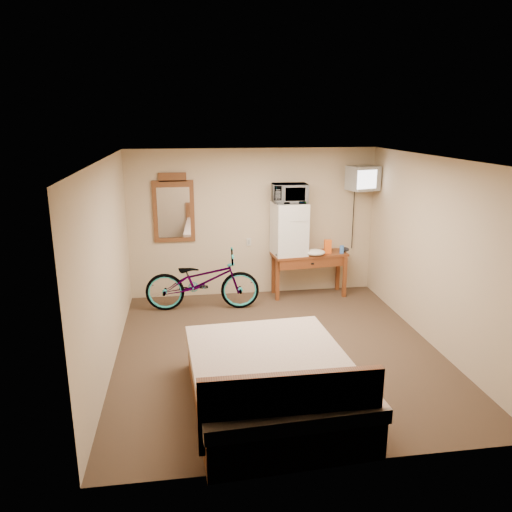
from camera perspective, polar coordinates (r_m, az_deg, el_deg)
name	(u,v)px	position (r m, az deg, el deg)	size (l,w,h in m)	color
room	(279,259)	(6.30, 2.60, -0.37)	(4.60, 4.64, 2.50)	#402E20
desk	(310,261)	(8.55, 6.14, -0.56)	(1.31, 0.62, 0.75)	brown
mini_fridge	(289,229)	(8.37, 3.81, 3.14)	(0.59, 0.57, 0.88)	silver
microwave	(290,193)	(8.26, 3.88, 7.17)	(0.56, 0.38, 0.31)	silver
snack_bag	(328,246)	(8.56, 8.20, 1.09)	(0.12, 0.07, 0.23)	#FB6016
blue_cup	(342,249)	(8.61, 9.79, 0.75)	(0.07, 0.07, 0.13)	#417BDD
cloth_cream	(315,252)	(8.40, 6.78, 0.40)	(0.34, 0.26, 0.10)	white
cloth_dark_a	(282,254)	(8.26, 3.03, 0.17)	(0.23, 0.17, 0.09)	black
cloth_dark_b	(344,249)	(8.72, 10.06, 0.75)	(0.17, 0.14, 0.08)	black
crt_television	(363,178)	(8.56, 12.11, 8.69)	(0.55, 0.63, 0.40)	black
wall_mirror	(174,209)	(8.35, -9.39, 5.34)	(0.67, 0.04, 1.15)	brown
bicycle	(202,281)	(7.98, -6.14, -2.84)	(0.63, 1.80, 0.95)	black
bed	(273,384)	(5.37, 1.93, -14.41)	(1.77, 2.28, 0.90)	brown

